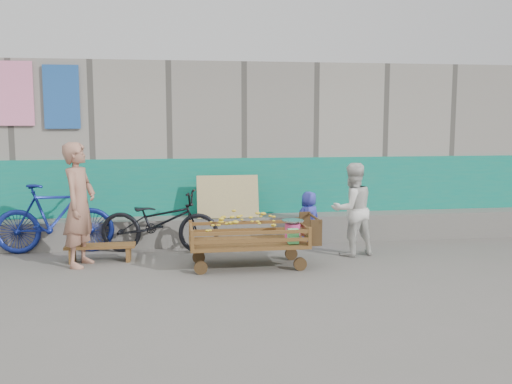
{
  "coord_description": "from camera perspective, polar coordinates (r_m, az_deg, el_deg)",
  "views": [
    {
      "loc": [
        -0.58,
        -6.92,
        2.06
      ],
      "look_at": [
        0.61,
        1.2,
        1.0
      ],
      "focal_mm": 40.0,
      "sensor_mm": 36.0,
      "label": 1
    }
  ],
  "objects": [
    {
      "name": "building_wall",
      "position": [
        11.0,
        -5.34,
        4.23
      ],
      "size": [
        12.0,
        3.5,
        3.0
      ],
      "color": "gray",
      "rests_on": "ground"
    },
    {
      "name": "bicycle_blue",
      "position": [
        9.27,
        -19.52,
        -2.52
      ],
      "size": [
        1.78,
        0.51,
        1.07
      ],
      "primitive_type": "imported",
      "rotation": [
        0.0,
        0.0,
        1.57
      ],
      "color": "navy",
      "rests_on": "ground"
    },
    {
      "name": "ground",
      "position": [
        7.24,
        -3.46,
        -9.18
      ],
      "size": [
        80.0,
        80.0,
        0.0
      ],
      "primitive_type": "plane",
      "color": "#5D5B54",
      "rests_on": "ground"
    },
    {
      "name": "bicycle_dark",
      "position": [
        8.91,
        -9.61,
        -2.94
      ],
      "size": [
        1.93,
        1.01,
        0.96
      ],
      "primitive_type": "imported",
      "rotation": [
        0.0,
        0.0,
        1.36
      ],
      "color": "black",
      "rests_on": "ground"
    },
    {
      "name": "child",
      "position": [
        9.33,
        5.31,
        -2.65
      ],
      "size": [
        0.52,
        0.46,
        0.89
      ],
      "primitive_type": "imported",
      "rotation": [
        0.0,
        0.0,
        3.66
      ],
      "color": "#343CB3",
      "rests_on": "ground"
    },
    {
      "name": "banana_cart",
      "position": [
        7.92,
        -1.01,
        -3.9
      ],
      "size": [
        1.78,
        0.81,
        0.76
      ],
      "color": "#56391A",
      "rests_on": "ground"
    },
    {
      "name": "vendor_man",
      "position": [
        8.3,
        -17.24,
        -1.22
      ],
      "size": [
        0.58,
        0.72,
        1.74
      ],
      "primitive_type": "imported",
      "rotation": [
        0.0,
        0.0,
        1.29
      ],
      "color": "#A16D58",
      "rests_on": "ground"
    },
    {
      "name": "woman",
      "position": [
        8.7,
        9.59,
        -1.72
      ],
      "size": [
        0.79,
        0.69,
        1.4
      ],
      "primitive_type": "imported",
      "rotation": [
        0.0,
        0.0,
        3.39
      ],
      "color": "silver",
      "rests_on": "ground"
    },
    {
      "name": "bench",
      "position": [
        8.6,
        -15.29,
        -5.53
      ],
      "size": [
        0.99,
        0.3,
        0.25
      ],
      "color": "#56391A",
      "rests_on": "ground"
    }
  ]
}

